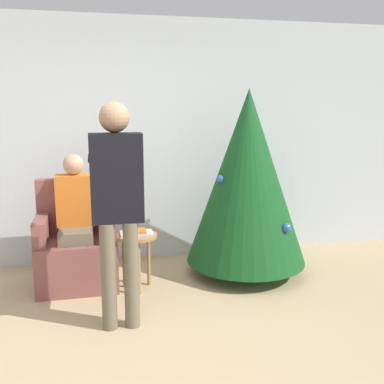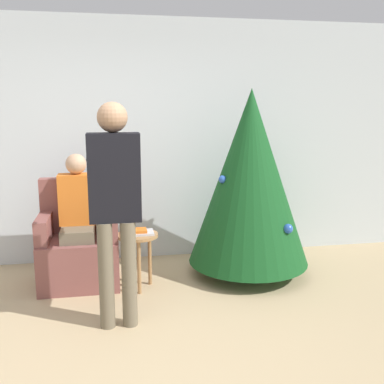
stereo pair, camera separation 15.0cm
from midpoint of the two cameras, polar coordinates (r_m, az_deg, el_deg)
The scene contains 9 objects.
ground_plane at distance 3.36m, azimuth -4.69°, elevation -20.59°, with size 14.00×14.00×0.00m, color tan.
wall_back at distance 5.10m, azimuth -7.47°, elevation 6.34°, with size 8.00×0.06×2.70m.
christmas_tree at distance 4.63m, azimuth 8.26°, elevation 1.84°, with size 1.24×1.24×1.92m.
armchair at distance 4.62m, azimuth -13.17°, elevation -6.79°, with size 0.76×0.65×1.03m.
person_seated at distance 4.50m, azimuth -13.38°, elevation -2.65°, with size 0.36×0.46×1.29m.
person_standing at distance 3.53m, azimuth -8.56°, elevation -0.31°, with size 0.42×0.57×1.78m.
side_stool at distance 4.36m, azimuth -5.92°, elevation -6.53°, with size 0.39×0.39×0.55m.
laptop at distance 4.32m, azimuth -5.95°, elevation -5.17°, with size 0.31×0.20×0.02m.
book at distance 4.32m, azimuth -5.96°, elevation -4.89°, with size 0.18×0.15×0.02m.
Camera 2 is at (-0.19, -2.87, 1.76)m, focal length 42.00 mm.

